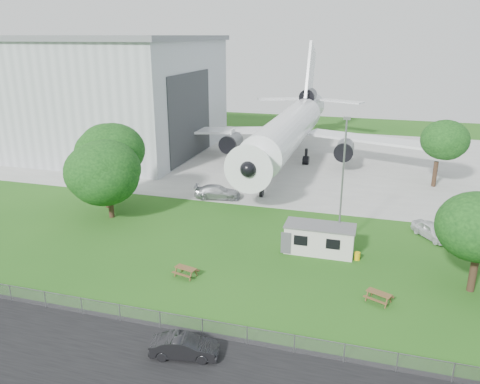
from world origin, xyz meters
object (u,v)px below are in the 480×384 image
(site_cabin, at_px, (320,239))
(hangar, at_px, (81,92))
(picnic_west, at_px, (186,276))
(airliner, at_px, (290,128))
(picnic_east, at_px, (378,302))
(car_centre_sedan, at_px, (184,347))

(site_cabin, bearing_deg, hangar, 145.31)
(hangar, relative_size, picnic_west, 23.89)
(airliner, distance_m, picnic_east, 40.64)
(hangar, relative_size, site_cabin, 6.36)
(hangar, distance_m, picnic_east, 63.38)
(picnic_west, bearing_deg, airliner, 102.18)
(airliner, relative_size, picnic_east, 26.52)
(site_cabin, height_order, picnic_west, site_cabin)
(airliner, relative_size, site_cabin, 7.06)
(hangar, xyz_separation_m, picnic_west, (34.82, -38.39, -9.41))
(hangar, bearing_deg, picnic_east, -37.28)
(airliner, distance_m, car_centre_sedan, 47.85)
(picnic_west, bearing_deg, site_cabin, 51.37)
(car_centre_sedan, bearing_deg, picnic_east, -59.87)
(airliner, distance_m, picnic_west, 38.62)
(picnic_west, height_order, picnic_east, same)
(picnic_east, distance_m, car_centre_sedan, 14.87)
(hangar, height_order, airliner, hangar)
(picnic_west, relative_size, car_centre_sedan, 0.43)
(hangar, relative_size, car_centre_sedan, 10.37)
(airliner, bearing_deg, picnic_west, -91.72)
(hangar, bearing_deg, car_centre_sedan, -50.98)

